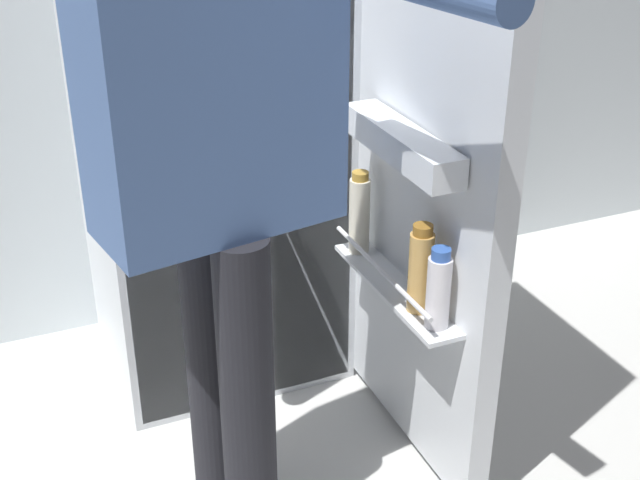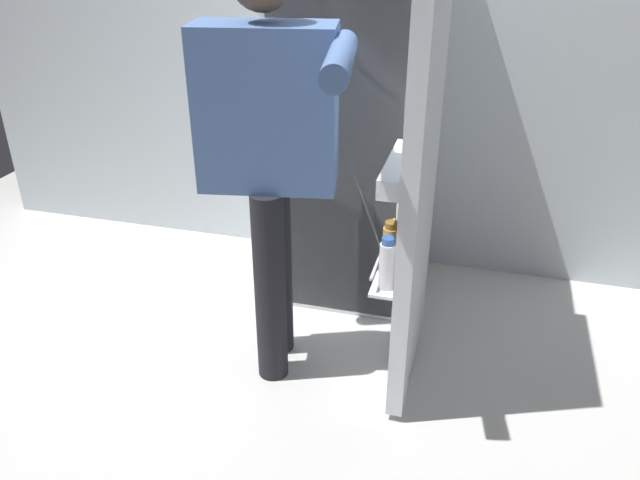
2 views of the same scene
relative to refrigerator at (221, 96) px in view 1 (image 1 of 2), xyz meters
name	(u,v)px [view 1 (image 1 of 2)]	position (x,y,z in m)	size (l,w,h in m)	color
ground_plane	(281,456)	(-0.03, -0.49, -0.85)	(5.42, 5.42, 0.00)	silver
refrigerator	(221,96)	(0.00, 0.00, 0.00)	(0.72, 1.23, 1.69)	silver
person	(219,147)	(-0.19, -0.64, 0.11)	(0.64, 0.73, 1.58)	black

